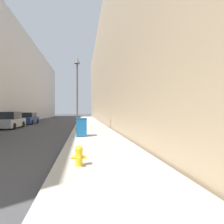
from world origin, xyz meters
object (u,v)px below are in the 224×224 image
object	(u,v)px
fire_hydrant	(79,155)
parked_sedan_near	(10,121)
trash_bin	(82,127)
lamppost	(77,81)
parked_sedan_far	(28,119)

from	to	relation	value
fire_hydrant	parked_sedan_near	distance (m)	15.88
trash_bin	lamppost	size ratio (longest dim) A/B	0.19
parked_sedan_near	trash_bin	bearing A→B (deg)	-47.26
parked_sedan_far	parked_sedan_near	bearing A→B (deg)	-90.49
trash_bin	lamppost	world-z (taller)	lamppost
fire_hydrant	trash_bin	world-z (taller)	trash_bin
fire_hydrant	parked_sedan_near	world-z (taller)	parked_sedan_near
fire_hydrant	parked_sedan_far	world-z (taller)	parked_sedan_far
parked_sedan_near	parked_sedan_far	size ratio (longest dim) A/B	0.95
fire_hydrant	trash_bin	distance (m)	6.18
fire_hydrant	lamppost	xyz separation A→B (m)	(-0.37, 9.74, 3.85)
lamppost	parked_sedan_far	size ratio (longest dim) A/B	1.37
parked_sedan_near	parked_sedan_far	bearing A→B (deg)	89.51
parked_sedan_far	trash_bin	bearing A→B (deg)	-62.32
parked_sedan_near	parked_sedan_far	xyz separation A→B (m)	(0.05, 5.94, -0.05)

